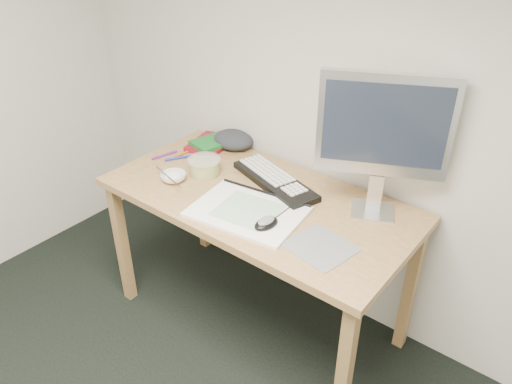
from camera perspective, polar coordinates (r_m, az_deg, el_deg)
desk at (r=2.26m, az=0.18°, el=-2.25°), size 1.40×0.70×0.75m
mousepad at (r=1.92m, az=7.38°, el=-6.25°), size 0.27×0.25×0.00m
sketchpad at (r=2.10m, az=-1.00°, el=-2.24°), size 0.50×0.39×0.01m
keyboard at (r=2.30m, az=2.18°, el=1.27°), size 0.51×0.30×0.03m
monitor at (r=1.99m, az=14.41°, el=6.90°), size 0.48×0.26×0.60m
mouse at (r=1.99m, az=1.17°, el=-3.34°), size 0.08×0.12×0.04m
rice_bowl at (r=2.35m, az=-9.42°, el=1.67°), size 0.13×0.13×0.04m
chopsticks at (r=2.32m, az=-10.01°, el=1.74°), size 0.24×0.08×0.02m
fruit_tub at (r=2.39m, az=-5.91°, el=2.94°), size 0.19×0.19×0.08m
book_red at (r=2.66m, az=-5.27°, el=5.50°), size 0.23×0.27×0.02m
book_green at (r=2.63m, az=-4.95°, el=5.72°), size 0.20×0.24×0.02m
cloth_lump at (r=2.64m, az=-2.59°, el=5.98°), size 0.23×0.21×0.08m
pencil_pink at (r=2.28m, az=0.73°, el=0.64°), size 0.15×0.06×0.01m
pencil_tan at (r=2.22m, az=2.03°, el=-0.25°), size 0.13×0.16×0.01m
pencil_black at (r=2.15m, az=3.77°, el=-1.42°), size 0.17×0.01×0.01m
marker_blue at (r=2.55m, az=-8.84°, el=3.88°), size 0.08×0.13×0.01m
marker_orange at (r=2.60m, az=-8.08°, el=4.49°), size 0.02×0.13×0.01m
marker_purple at (r=2.59m, az=-10.42°, el=4.20°), size 0.05×0.14×0.01m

